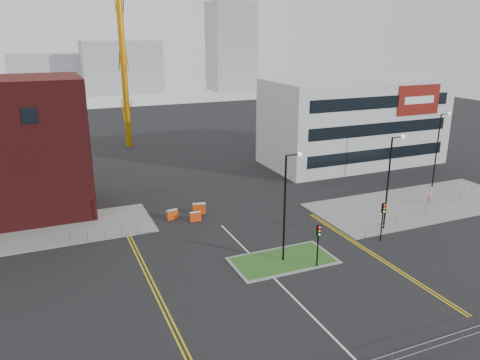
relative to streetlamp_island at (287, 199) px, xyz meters
The scene contains 24 objects.
ground 9.91m from the streetlamp_island, 105.50° to the right, with size 200.00×200.00×0.00m, color black.
pavement_right 21.35m from the streetlamp_island, 16.87° to the left, with size 24.00×10.00×0.12m, color slate.
island_kerb 5.38m from the streetlamp_island, behind, with size 8.60×4.60×0.08m, color slate.
grass_island 5.36m from the streetlamp_island, behind, with size 8.00×4.00×0.12m, color #1F4C19.
office_block 33.78m from the streetlamp_island, 45.22° to the left, with size 25.00×12.20×12.00m.
streetlamp_island is the anchor object (origin of this frame).
streetlamp_right_near 12.17m from the streetlamp_island, ahead, with size 1.46×0.36×9.18m.
streetlamp_right_far 27.86m from the streetlamp_island, 21.04° to the left, with size 1.46×0.36×9.18m.
traffic_light_island 3.92m from the streetlamp_island, 48.59° to the right, with size 0.28×0.33×3.65m.
traffic_light_right 10.19m from the streetlamp_island, ahead, with size 0.28×0.33×3.65m.
railing_left 17.22m from the streetlamp_island, 142.89° to the left, with size 6.05×0.05×1.10m.
railing_right 19.18m from the streetlamp_island, 10.84° to the left, with size 19.05×5.05×1.10m.
centre_line 8.38m from the streetlamp_island, 110.29° to the right, with size 0.15×30.00×0.01m, color silver.
yellow_left_a 12.61m from the streetlamp_island, 169.89° to the left, with size 0.12×24.00×0.01m, color gold.
yellow_left_b 12.35m from the streetlamp_island, 169.62° to the left, with size 0.12×24.00×0.01m, color gold.
yellow_right_a 9.29m from the streetlamp_island, 15.36° to the right, with size 0.12×20.00×0.01m, color gold.
yellow_right_b 9.53m from the streetlamp_island, 14.78° to the right, with size 0.12×20.00×0.01m, color gold.
skyline_b 122.28m from the streetlamp_island, 86.35° to the left, with size 24.00×12.00×16.00m, color gray.
skyline_c 124.87m from the streetlamp_island, 69.91° to the left, with size 14.00×12.00×28.00m, color gray.
skyline_d 132.40m from the streetlamp_island, 94.43° to the left, with size 30.00×12.00×12.00m, color gray.
pedestrian 22.13m from the streetlamp_island, 14.69° to the left, with size 0.71×0.46×1.94m, color #D08692.
barrier_left 12.87m from the streetlamp_island, 110.75° to the left, with size 1.14×0.41×0.95m.
barrier_mid 14.83m from the streetlamp_island, 116.37° to the left, with size 1.24×0.63×0.99m.
barrier_right 14.17m from the streetlamp_island, 103.98° to the left, with size 1.40×0.74×1.12m.
Camera 1 is at (-15.03, -22.75, 17.95)m, focal length 35.00 mm.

